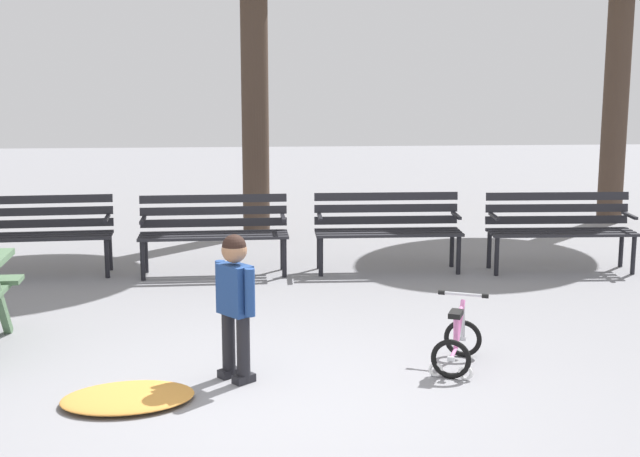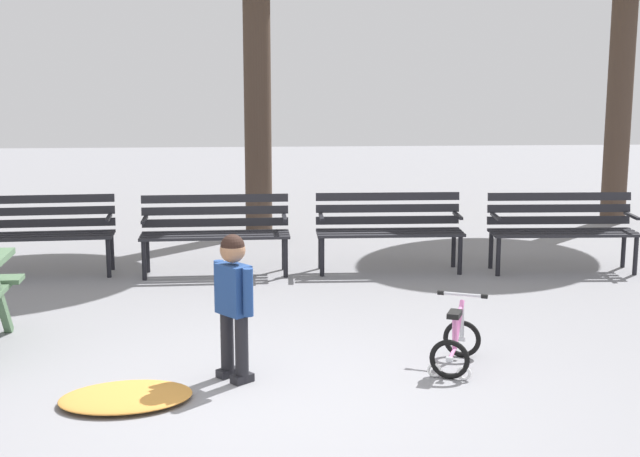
{
  "view_description": "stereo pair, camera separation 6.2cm",
  "coord_description": "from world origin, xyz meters",
  "px_view_note": "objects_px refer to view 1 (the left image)",
  "views": [
    {
      "loc": [
        -0.04,
        -5.88,
        2.33
      ],
      "look_at": [
        0.49,
        1.92,
        0.85
      ],
      "focal_mm": 50.9,
      "sensor_mm": 36.0,
      "label": 1
    },
    {
      "loc": [
        0.02,
        -5.88,
        2.33
      ],
      "look_at": [
        0.49,
        1.92,
        0.85
      ],
      "focal_mm": 50.9,
      "sensor_mm": 36.0,
      "label": 2
    }
  ],
  "objects_px": {
    "park_bench_left": "(214,227)",
    "park_bench_right": "(387,225)",
    "park_bench_far_left": "(37,228)",
    "child_standing": "(235,295)",
    "kids_bicycle": "(457,342)",
    "park_bench_far_right": "(560,225)"
  },
  "relations": [
    {
      "from": "park_bench_far_left",
      "to": "park_bench_right",
      "type": "height_order",
      "value": "same"
    },
    {
      "from": "kids_bicycle",
      "to": "park_bench_far_left",
      "type": "bearing_deg",
      "value": 139.84
    },
    {
      "from": "park_bench_far_left",
      "to": "child_standing",
      "type": "distance_m",
      "value": 4.09
    },
    {
      "from": "park_bench_left",
      "to": "park_bench_right",
      "type": "relative_size",
      "value": 1.0
    },
    {
      "from": "park_bench_right",
      "to": "park_bench_left",
      "type": "bearing_deg",
      "value": -178.96
    },
    {
      "from": "park_bench_left",
      "to": "child_standing",
      "type": "xyz_separation_m",
      "value": [
        0.31,
        -3.36,
        0.13
      ]
    },
    {
      "from": "park_bench_far_right",
      "to": "kids_bicycle",
      "type": "xyz_separation_m",
      "value": [
        -1.82,
        -3.12,
        -0.31
      ]
    },
    {
      "from": "park_bench_far_left",
      "to": "park_bench_left",
      "type": "distance_m",
      "value": 1.9
    },
    {
      "from": "park_bench_far_right",
      "to": "child_standing",
      "type": "xyz_separation_m",
      "value": [
        -3.49,
        -3.27,
        0.13
      ]
    },
    {
      "from": "child_standing",
      "to": "kids_bicycle",
      "type": "xyz_separation_m",
      "value": [
        1.67,
        0.15,
        -0.44
      ]
    },
    {
      "from": "child_standing",
      "to": "kids_bicycle",
      "type": "bearing_deg",
      "value": 5.18
    },
    {
      "from": "park_bench_left",
      "to": "child_standing",
      "type": "distance_m",
      "value": 3.37
    },
    {
      "from": "park_bench_far_left",
      "to": "park_bench_far_right",
      "type": "xyz_separation_m",
      "value": [
        5.71,
        -0.16,
        0.0
      ]
    },
    {
      "from": "child_standing",
      "to": "kids_bicycle",
      "type": "distance_m",
      "value": 1.73
    },
    {
      "from": "park_bench_far_left",
      "to": "child_standing",
      "type": "height_order",
      "value": "child_standing"
    },
    {
      "from": "park_bench_right",
      "to": "kids_bicycle",
      "type": "distance_m",
      "value": 3.26
    },
    {
      "from": "park_bench_left",
      "to": "park_bench_far_right",
      "type": "bearing_deg",
      "value": -1.25
    },
    {
      "from": "park_bench_left",
      "to": "child_standing",
      "type": "height_order",
      "value": "child_standing"
    },
    {
      "from": "park_bench_right",
      "to": "child_standing",
      "type": "relative_size",
      "value": 1.48
    },
    {
      "from": "park_bench_right",
      "to": "park_bench_far_right",
      "type": "xyz_separation_m",
      "value": [
        1.9,
        -0.12,
        0.0
      ]
    },
    {
      "from": "park_bench_far_left",
      "to": "park_bench_right",
      "type": "xyz_separation_m",
      "value": [
        3.81,
        -0.04,
        0.0
      ]
    },
    {
      "from": "park_bench_far_right",
      "to": "kids_bicycle",
      "type": "relative_size",
      "value": 2.55
    }
  ]
}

